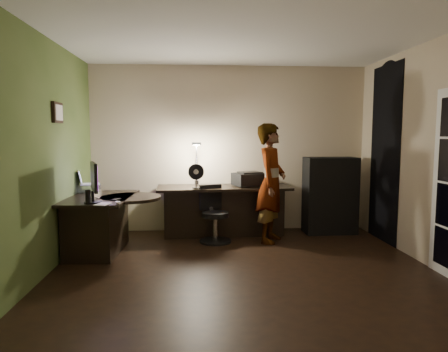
{
  "coord_description": "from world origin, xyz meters",
  "views": [
    {
      "loc": [
        -0.54,
        -4.57,
        1.58
      ],
      "look_at": [
        -0.15,
        1.05,
        1.0
      ],
      "focal_mm": 32.0,
      "sensor_mm": 36.0,
      "label": 1
    }
  ],
  "objects": [
    {
      "name": "phone",
      "position": [
        -1.56,
        0.53,
        0.77
      ],
      "size": [
        0.11,
        0.15,
        0.01
      ],
      "primitive_type": "cube",
      "rotation": [
        0.0,
        0.0,
        -0.35
      ],
      "color": "black",
      "rests_on": "desk_left"
    },
    {
      "name": "framed_picture",
      "position": [
        -2.22,
        0.45,
        1.85
      ],
      "size": [
        0.04,
        0.3,
        0.25
      ],
      "primitive_type": "cube",
      "color": "black",
      "rests_on": "wall_left"
    },
    {
      "name": "desk_fan",
      "position": [
        -0.55,
        1.35,
        0.97
      ],
      "size": [
        0.24,
        0.13,
        0.37
      ],
      "primitive_type": "cube",
      "rotation": [
        0.0,
        0.0,
        -0.02
      ],
      "color": "black",
      "rests_on": "desk_right"
    },
    {
      "name": "speaker",
      "position": [
        -1.83,
        0.24,
        0.85
      ],
      "size": [
        0.08,
        0.08,
        0.17
      ],
      "primitive_type": "cylinder",
      "rotation": [
        0.0,
        0.0,
        -0.29
      ],
      "color": "black",
      "rests_on": "desk_left"
    },
    {
      "name": "ceiling",
      "position": [
        0.0,
        0.0,
        2.71
      ],
      "size": [
        4.5,
        4.0,
        0.01
      ],
      "primitive_type": "cube",
      "color": "silver",
      "rests_on": "floor"
    },
    {
      "name": "office_chair",
      "position": [
        -0.27,
        1.2,
        0.42
      ],
      "size": [
        0.6,
        0.6,
        0.84
      ],
      "primitive_type": "cube",
      "rotation": [
        0.0,
        0.0,
        0.35
      ],
      "color": "black",
      "rests_on": "floor"
    },
    {
      "name": "wall_front",
      "position": [
        0.0,
        -2.0,
        1.35
      ],
      "size": [
        4.5,
        0.01,
        2.7
      ],
      "primitive_type": "cube",
      "color": "#C2AF8F",
      "rests_on": "floor"
    },
    {
      "name": "green_wall_overlay",
      "position": [
        -2.24,
        0.0,
        1.35
      ],
      "size": [
        0.0,
        4.0,
        2.7
      ],
      "primitive_type": "cube",
      "color": "#4A5F2C",
      "rests_on": "floor"
    },
    {
      "name": "person",
      "position": [
        0.55,
        1.2,
        0.87
      ],
      "size": [
        0.63,
        0.74,
        1.75
      ],
      "primitive_type": "imported",
      "rotation": [
        0.0,
        0.0,
        1.16
      ],
      "color": "#D8A88C",
      "rests_on": "floor"
    },
    {
      "name": "monitor",
      "position": [
        -1.8,
        0.32,
        0.94
      ],
      "size": [
        0.28,
        0.54,
        0.36
      ],
      "primitive_type": "cube",
      "rotation": [
        0.0,
        0.0,
        0.33
      ],
      "color": "black",
      "rests_on": "desk_left"
    },
    {
      "name": "wall_left",
      "position": [
        -2.25,
        0.0,
        1.35
      ],
      "size": [
        0.01,
        4.0,
        2.7
      ],
      "primitive_type": "cube",
      "color": "#C2AF8F",
      "rests_on": "floor"
    },
    {
      "name": "desk_right",
      "position": [
        -0.11,
        1.63,
        0.39
      ],
      "size": [
        2.1,
        0.82,
        0.78
      ],
      "primitive_type": "cube",
      "rotation": [
        0.0,
        0.0,
        0.05
      ],
      "color": "black",
      "rests_on": "floor"
    },
    {
      "name": "arched_doorway",
      "position": [
        2.24,
        1.15,
        1.3
      ],
      "size": [
        0.01,
        0.9,
        2.6
      ],
      "primitive_type": "cube",
      "color": "black",
      "rests_on": "floor"
    },
    {
      "name": "laptop",
      "position": [
        -2.07,
        1.24,
        0.97
      ],
      "size": [
        0.36,
        0.34,
        0.2
      ],
      "primitive_type": "cube",
      "rotation": [
        0.0,
        0.0,
        0.29
      ],
      "color": "silver",
      "rests_on": "laptop_stand"
    },
    {
      "name": "mouse",
      "position": [
        -1.48,
        0.22,
        0.78
      ],
      "size": [
        0.08,
        0.11,
        0.04
      ],
      "primitive_type": "ellipsoid",
      "rotation": [
        0.0,
        0.0,
        -0.24
      ],
      "color": "silver",
      "rests_on": "desk_left"
    },
    {
      "name": "printer",
      "position": [
        0.3,
        1.63,
        0.9
      ],
      "size": [
        0.58,
        0.51,
        0.21
      ],
      "primitive_type": "cube",
      "rotation": [
        0.0,
        0.0,
        0.33
      ],
      "color": "black",
      "rests_on": "desk_right"
    },
    {
      "name": "pen",
      "position": [
        -1.83,
        0.64,
        0.77
      ],
      "size": [
        0.08,
        0.13,
        0.01
      ],
      "primitive_type": "cube",
      "rotation": [
        0.0,
        0.0,
        0.51
      ],
      "color": "black",
      "rests_on": "desk_left"
    },
    {
      "name": "notepad",
      "position": [
        -1.65,
        0.18,
        0.77
      ],
      "size": [
        0.19,
        0.23,
        0.01
      ],
      "primitive_type": "cube",
      "rotation": [
        0.0,
        0.0,
        -0.25
      ],
      "color": "silver",
      "rests_on": "desk_left"
    },
    {
      "name": "desk_left",
      "position": [
        -1.83,
        0.81,
        0.38
      ],
      "size": [
        0.87,
        1.35,
        0.76
      ],
      "primitive_type": "cube",
      "rotation": [
        0.0,
        0.0,
        -0.05
      ],
      "color": "black",
      "rests_on": "floor"
    },
    {
      "name": "floor",
      "position": [
        0.0,
        0.0,
        -0.01
      ],
      "size": [
        4.5,
        4.0,
        0.01
      ],
      "primitive_type": "cube",
      "color": "black",
      "rests_on": "ground"
    },
    {
      "name": "wall_right",
      "position": [
        2.25,
        0.0,
        1.35
      ],
      "size": [
        0.01,
        4.0,
        2.7
      ],
      "primitive_type": "cube",
      "color": "#C2AF8F",
      "rests_on": "floor"
    },
    {
      "name": "headphones",
      "position": [
        0.29,
        1.66,
        0.84
      ],
      "size": [
        0.22,
        0.12,
        0.1
      ],
      "primitive_type": "cube",
      "rotation": [
        0.0,
        0.0,
        0.2
      ],
      "color": "#1118A0",
      "rests_on": "desk_right"
    },
    {
      "name": "desk_lamp",
      "position": [
        -0.54,
        1.83,
        1.15
      ],
      "size": [
        0.27,
        0.37,
        0.73
      ],
      "primitive_type": "cube",
      "rotation": [
        0.0,
        0.0,
        0.33
      ],
      "color": "black",
      "rests_on": "desk_right"
    },
    {
      "name": "wall_back",
      "position": [
        0.0,
        2.0,
        1.35
      ],
      "size": [
        4.5,
        0.01,
        2.7
      ],
      "primitive_type": "cube",
      "color": "#C2AF8F",
      "rests_on": "floor"
    },
    {
      "name": "laptop_stand",
      "position": [
        -2.08,
        1.24,
        0.81
      ],
      "size": [
        0.31,
        0.29,
        0.11
      ],
      "primitive_type": "cube",
      "rotation": [
        0.0,
        0.0,
        -0.34
      ],
      "color": "silver",
      "rests_on": "desk_left"
    },
    {
      "name": "cabinet",
      "position": [
        1.6,
        1.65,
        0.61
      ],
      "size": [
        0.82,
        0.42,
        1.22
      ],
      "primitive_type": "cube",
      "rotation": [
        0.0,
        0.0,
        0.02
      ],
      "color": "black",
      "rests_on": "floor"
    }
  ]
}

